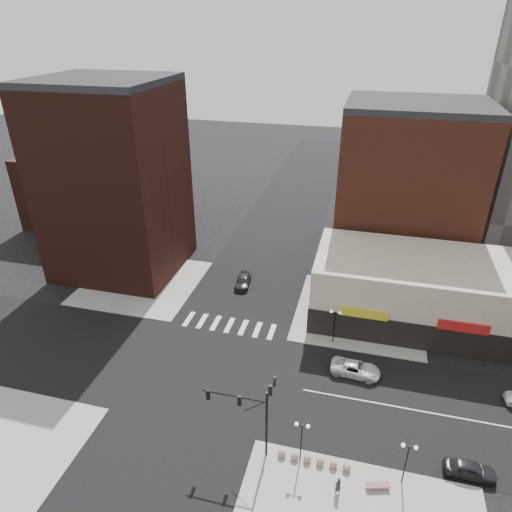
% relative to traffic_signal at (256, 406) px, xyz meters
% --- Properties ---
extents(ground, '(240.00, 240.00, 0.00)m').
position_rel_traffic_signal_xyz_m(ground, '(-7.24, 7.83, -4.96)').
color(ground, black).
rests_on(ground, ground).
extents(road_ew, '(200.00, 14.00, 0.02)m').
position_rel_traffic_signal_xyz_m(road_ew, '(-7.24, 7.83, -4.95)').
color(road_ew, black).
rests_on(road_ew, ground).
extents(road_ns, '(14.00, 200.00, 0.02)m').
position_rel_traffic_signal_xyz_m(road_ns, '(-7.24, 7.83, -4.95)').
color(road_ns, black).
rests_on(road_ns, ground).
extents(sidewalk_nw, '(15.00, 15.00, 0.12)m').
position_rel_traffic_signal_xyz_m(sidewalk_nw, '(-21.74, 22.33, -4.90)').
color(sidewalk_nw, gray).
rests_on(sidewalk_nw, ground).
extents(sidewalk_ne, '(15.00, 15.00, 0.12)m').
position_rel_traffic_signal_xyz_m(sidewalk_ne, '(7.26, 22.33, -4.90)').
color(sidewalk_ne, gray).
rests_on(sidewalk_ne, ground).
extents(building_nw, '(16.00, 15.00, 25.00)m').
position_rel_traffic_signal_xyz_m(building_nw, '(-26.24, 26.33, 7.54)').
color(building_nw, '#341810').
rests_on(building_nw, ground).
extents(building_nw_low, '(20.00, 18.00, 12.00)m').
position_rel_traffic_signal_xyz_m(building_nw_low, '(-39.24, 41.83, 1.04)').
color(building_nw_low, '#341810').
rests_on(building_nw_low, ground).
extents(building_ne_midrise, '(18.00, 15.00, 22.00)m').
position_rel_traffic_signal_xyz_m(building_ne_midrise, '(11.76, 37.33, 6.04)').
color(building_ne_midrise, brown).
rests_on(building_ne_midrise, ground).
extents(building_ne_row, '(24.20, 12.20, 8.00)m').
position_rel_traffic_signal_xyz_m(building_ne_row, '(13.76, 22.83, -1.66)').
color(building_ne_row, beige).
rests_on(building_ne_row, ground).
extents(traffic_signal, '(5.59, 3.09, 7.77)m').
position_rel_traffic_signal_xyz_m(traffic_signal, '(0.00, 0.00, 0.00)').
color(traffic_signal, black).
rests_on(traffic_signal, ground).
extents(street_lamp_se_a, '(1.22, 0.32, 4.16)m').
position_rel_traffic_signal_xyz_m(street_lamp_se_a, '(3.76, -0.17, -1.67)').
color(street_lamp_se_a, black).
rests_on(street_lamp_se_a, sidewalk_se).
extents(street_lamp_se_b, '(1.22, 0.32, 4.16)m').
position_rel_traffic_signal_xyz_m(street_lamp_se_b, '(11.76, -0.17, -1.67)').
color(street_lamp_se_b, black).
rests_on(street_lamp_se_b, sidewalk_se).
extents(street_lamp_ne, '(1.22, 0.32, 4.16)m').
position_rel_traffic_signal_xyz_m(street_lamp_ne, '(4.76, 15.83, -1.67)').
color(street_lamp_ne, black).
rests_on(street_lamp_ne, sidewalk_ne).
extents(bollard_row, '(5.90, 0.65, 0.65)m').
position_rel_traffic_signal_xyz_m(bollard_row, '(4.89, -0.17, -4.52)').
color(bollard_row, gray).
rests_on(bollard_row, sidewalk_se).
extents(white_suv, '(5.09, 2.60, 1.37)m').
position_rel_traffic_signal_xyz_m(white_suv, '(7.48, 11.35, -4.27)').
color(white_suv, silver).
rests_on(white_suv, ground).
extents(dark_sedan_east, '(3.95, 1.61, 1.34)m').
position_rel_traffic_signal_xyz_m(dark_sedan_east, '(16.92, 1.83, -4.29)').
color(dark_sedan_east, black).
rests_on(dark_sedan_east, ground).
extents(dark_sedan_north, '(2.28, 4.65, 1.30)m').
position_rel_traffic_signal_xyz_m(dark_sedan_north, '(-8.24, 25.10, -4.31)').
color(dark_sedan_north, black).
rests_on(dark_sedan_north, ground).
extents(pedestrian, '(0.67, 0.66, 1.56)m').
position_rel_traffic_signal_xyz_m(pedestrian, '(6.98, -2.29, -4.06)').
color(pedestrian, '#29272C').
rests_on(pedestrian, sidewalk_se).
extents(stone_bench, '(1.88, 1.04, 0.42)m').
position_rel_traffic_signal_xyz_m(stone_bench, '(9.97, -1.17, -4.62)').
color(stone_bench, '#82625A').
rests_on(stone_bench, sidewalk_se).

